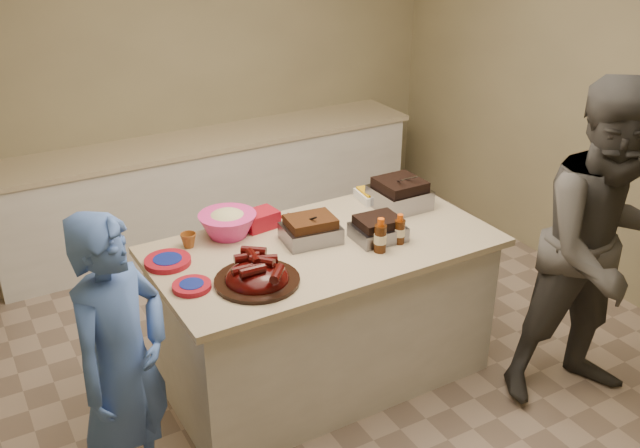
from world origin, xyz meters
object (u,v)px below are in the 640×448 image
coleslaw_bowl (228,235)px  mustard_bottle (297,239)px  plastic_cup (189,247)px  bbq_bottle_a (380,251)px  rib_platter (257,283)px  guest_gray (577,389)px  roasting_pan (399,207)px  bbq_bottle_b (399,243)px  island (324,375)px

coleslaw_bowl → mustard_bottle: coleslaw_bowl is taller
plastic_cup → bbq_bottle_a: bearing=-32.4°
plastic_cup → rib_platter: bearing=-73.1°
mustard_bottle → guest_gray: mustard_bottle is taller
roasting_pan → rib_platter: bearing=-160.8°
guest_gray → bbq_bottle_a: bearing=164.2°
roasting_pan → bbq_bottle_a: bbq_bottle_a is taller
rib_platter → plastic_cup: (-0.17, 0.55, -0.00)m
mustard_bottle → plastic_cup: size_ratio=1.34×
bbq_bottle_b → island: bearing=150.6°
coleslaw_bowl → guest_gray: coleslaw_bowl is taller
bbq_bottle_b → guest_gray: 1.46m
mustard_bottle → guest_gray: 1.95m
plastic_cup → mustard_bottle: bearing=-20.9°
mustard_bottle → rib_platter: bearing=-141.0°
bbq_bottle_a → guest_gray: size_ratio=0.10×
rib_platter → mustard_bottle: rib_platter is taller
island → plastic_cup: size_ratio=21.67×
bbq_bottle_a → rib_platter: bearing=178.1°
roasting_pan → bbq_bottle_b: 0.51m
island → bbq_bottle_b: 1.02m
rib_platter → bbq_bottle_b: bearing=0.4°
plastic_cup → guest_gray: (1.97, -1.22, -0.93)m
rib_platter → bbq_bottle_a: size_ratio=2.20×
island → mustard_bottle: size_ratio=16.19×
rib_platter → guest_gray: 2.13m
island → bbq_bottle_a: 0.98m
roasting_pan → plastic_cup: bearing=174.1°
island → plastic_cup: bearing=153.2°
rib_platter → bbq_bottle_a: 0.74m
island → coleslaw_bowl: coleslaw_bowl is taller
island → guest_gray: 1.55m
bbq_bottle_b → guest_gray: bearing=-36.5°
coleslaw_bowl → rib_platter: bearing=-98.2°
island → bbq_bottle_a: size_ratio=9.71×
coleslaw_bowl → mustard_bottle: size_ratio=2.79×
island → rib_platter: rib_platter is taller
island → mustard_bottle: 0.94m
bbq_bottle_b → plastic_cup: 1.19m
bbq_bottle_b → roasting_pan: bearing=54.8°
rib_platter → roasting_pan: 1.26m
rib_platter → coleslaw_bowl: (0.08, 0.58, -0.00)m
roasting_pan → coleslaw_bowl: size_ratio=0.93×
rib_platter → guest_gray: size_ratio=0.23×
coleslaw_bowl → mustard_bottle: bearing=-37.0°
roasting_pan → bbq_bottle_a: size_ratio=1.56×
bbq_bottle_b → plastic_cup: size_ratio=1.98×
bbq_bottle_b → rib_platter: bearing=-179.6°
bbq_bottle_b → mustard_bottle: bearing=146.0°
rib_platter → mustard_bottle: 0.53m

